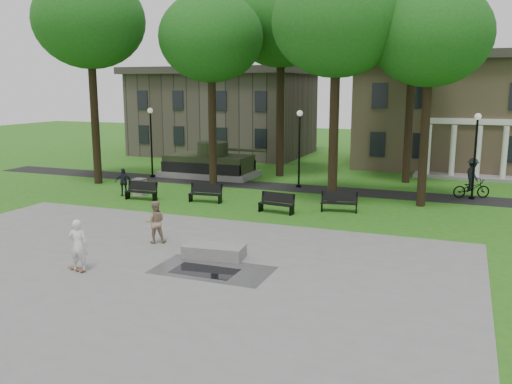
{
  "coord_description": "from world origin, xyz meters",
  "views": [
    {
      "loc": [
        9.98,
        -19.43,
        6.13
      ],
      "look_at": [
        1.19,
        3.2,
        1.4
      ],
      "focal_mm": 38.0,
      "sensor_mm": 36.0,
      "label": 1
    }
  ],
  "objects_px": {
    "friend_watching": "(155,222)",
    "park_bench_0": "(142,190)",
    "skateboarder": "(78,245)",
    "concrete_block": "(214,251)",
    "trash_bin": "(140,187)",
    "cyclist": "(472,182)"
  },
  "relations": [
    {
      "from": "friend_watching",
      "to": "park_bench_0",
      "type": "height_order",
      "value": "friend_watching"
    },
    {
      "from": "skateboarder",
      "to": "park_bench_0",
      "type": "relative_size",
      "value": 0.98
    },
    {
      "from": "concrete_block",
      "to": "skateboarder",
      "type": "height_order",
      "value": "skateboarder"
    },
    {
      "from": "skateboarder",
      "to": "trash_bin",
      "type": "relative_size",
      "value": 1.86
    },
    {
      "from": "cyclist",
      "to": "park_bench_0",
      "type": "distance_m",
      "value": 18.38
    },
    {
      "from": "friend_watching",
      "to": "skateboarder",
      "type": "bearing_deg",
      "value": 51.33
    },
    {
      "from": "concrete_block",
      "to": "trash_bin",
      "type": "xyz_separation_m",
      "value": [
        -9.0,
        8.95,
        0.24
      ]
    },
    {
      "from": "friend_watching",
      "to": "cyclist",
      "type": "relative_size",
      "value": 0.76
    },
    {
      "from": "cyclist",
      "to": "trash_bin",
      "type": "relative_size",
      "value": 2.33
    },
    {
      "from": "park_bench_0",
      "to": "friend_watching",
      "type": "bearing_deg",
      "value": -55.82
    },
    {
      "from": "concrete_block",
      "to": "friend_watching",
      "type": "bearing_deg",
      "value": 164.04
    },
    {
      "from": "concrete_block",
      "to": "trash_bin",
      "type": "relative_size",
      "value": 2.29
    },
    {
      "from": "friend_watching",
      "to": "trash_bin",
      "type": "distance_m",
      "value": 10.1
    },
    {
      "from": "trash_bin",
      "to": "concrete_block",
      "type": "bearing_deg",
      "value": -44.82
    },
    {
      "from": "park_bench_0",
      "to": "trash_bin",
      "type": "relative_size",
      "value": 1.89
    },
    {
      "from": "concrete_block",
      "to": "skateboarder",
      "type": "xyz_separation_m",
      "value": [
        -3.59,
        -2.99,
        0.67
      ]
    },
    {
      "from": "concrete_block",
      "to": "park_bench_0",
      "type": "relative_size",
      "value": 1.21
    },
    {
      "from": "skateboarder",
      "to": "park_bench_0",
      "type": "bearing_deg",
      "value": -82.72
    },
    {
      "from": "friend_watching",
      "to": "trash_bin",
      "type": "height_order",
      "value": "friend_watching"
    },
    {
      "from": "concrete_block",
      "to": "cyclist",
      "type": "distance_m",
      "value": 17.4
    },
    {
      "from": "skateboarder",
      "to": "friend_watching",
      "type": "distance_m",
      "value": 3.89
    },
    {
      "from": "concrete_block",
      "to": "skateboarder",
      "type": "distance_m",
      "value": 4.72
    }
  ]
}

